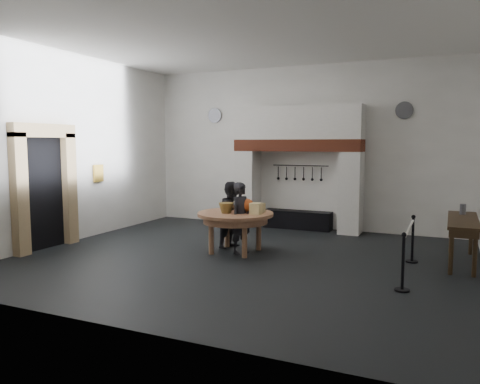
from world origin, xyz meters
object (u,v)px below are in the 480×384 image
at_px(barrier_post_near, 403,264).
at_px(work_table, 235,214).
at_px(visitor_far, 232,215).
at_px(visitor_near, 241,218).
at_px(iron_range, 297,220).
at_px(barrier_post_far, 413,240).
at_px(side_table, 463,220).

bearing_deg(barrier_post_near, work_table, 159.41).
bearing_deg(barrier_post_near, visitor_far, 155.99).
bearing_deg(visitor_far, visitor_near, -122.48).
relative_size(iron_range, barrier_post_near, 2.11).
relative_size(barrier_post_near, barrier_post_far, 1.00).
bearing_deg(iron_range, barrier_post_far, -39.28).
relative_size(visitor_near, side_table, 0.70).
relative_size(work_table, side_table, 0.75).
relative_size(visitor_near, barrier_post_near, 1.71).
bearing_deg(visitor_far, iron_range, 0.36).
bearing_deg(visitor_far, side_table, -70.48).
relative_size(work_table, visitor_near, 1.07).
relative_size(iron_range, side_table, 0.86).
bearing_deg(visitor_near, barrier_post_far, -60.08).
relative_size(visitor_far, barrier_post_near, 1.68).
relative_size(work_table, barrier_post_near, 1.83).
xyz_separation_m(visitor_near, barrier_post_far, (3.43, 0.69, -0.32)).
height_order(barrier_post_near, barrier_post_far, same).
bearing_deg(work_table, iron_range, 83.25).
relative_size(iron_range, work_table, 1.15).
bearing_deg(barrier_post_near, visitor_near, 159.15).
xyz_separation_m(visitor_near, barrier_post_near, (3.43, -1.31, -0.32)).
relative_size(iron_range, visitor_far, 1.26).
distance_m(iron_range, barrier_post_near, 5.63).
bearing_deg(barrier_post_far, side_table, 17.74).
xyz_separation_m(iron_range, barrier_post_far, (3.20, -2.62, 0.20)).
bearing_deg(work_table, barrier_post_far, 10.28).
height_order(side_table, barrier_post_far, same).
bearing_deg(work_table, side_table, 11.80).
height_order(iron_range, barrier_post_near, barrier_post_near).
distance_m(side_table, barrier_post_near, 2.49).
xyz_separation_m(iron_range, barrier_post_near, (3.20, -4.62, 0.20)).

